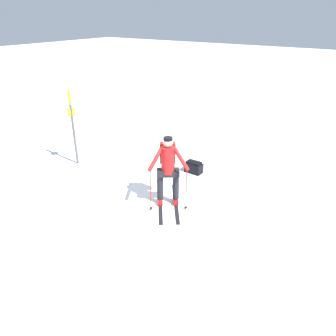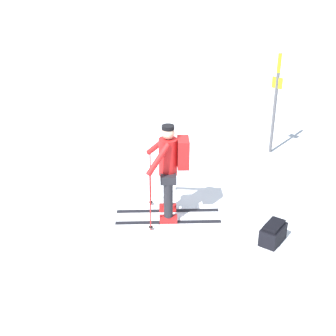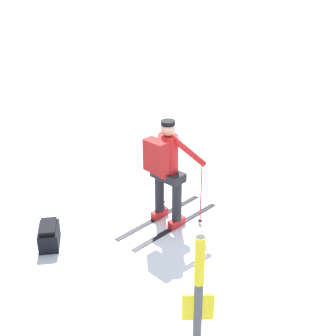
% 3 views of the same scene
% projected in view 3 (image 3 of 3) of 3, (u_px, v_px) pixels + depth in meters
% --- Properties ---
extents(ground_plane, '(80.00, 80.00, 0.00)m').
position_uv_depth(ground_plane, '(179.00, 224.00, 7.34)').
color(ground_plane, white).
extents(skier, '(1.45, 1.74, 1.70)m').
position_uv_depth(skier, '(166.00, 167.00, 6.94)').
color(skier, black).
rests_on(skier, ground_plane).
extents(dropped_backpack, '(0.49, 0.29, 0.34)m').
position_uv_depth(dropped_backpack, '(49.00, 235.00, 6.78)').
color(dropped_backpack, black).
rests_on(dropped_backpack, ground_plane).
extents(trail_marker, '(0.08, 0.24, 2.24)m').
position_uv_depth(trail_marker, '(197.00, 335.00, 3.59)').
color(trail_marker, '#4C4C51').
rests_on(trail_marker, ground_plane).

